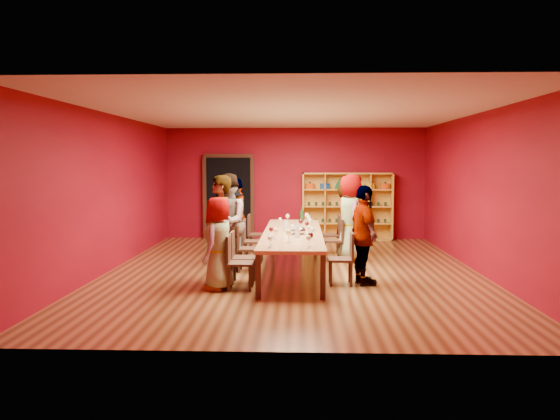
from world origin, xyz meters
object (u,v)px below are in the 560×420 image
(chair_person_left_0, at_px, (235,259))
(person_left_4, at_px, (237,216))
(chair_person_left_1, at_px, (239,254))
(chair_person_right_1, at_px, (345,256))
(person_left_3, at_px, (230,224))
(chair_person_right_4, at_px, (334,232))
(chair_person_left_4, at_px, (254,232))
(person_right_3, at_px, (351,218))
(spittoon_bowl, at_px, (298,230))
(tasting_table, at_px, (293,235))
(chair_person_left_3, at_px, (249,238))
(chair_person_right_3, at_px, (337,237))
(person_left_0, at_px, (219,243))
(person_left_2, at_px, (227,223))
(person_right_1, at_px, (364,235))
(shelving_unit, at_px, (347,203))
(chair_person_left_2, at_px, (245,245))
(person_right_4, at_px, (345,220))
(person_left_1, at_px, (219,229))
(wine_bottle, at_px, (302,215))

(chair_person_left_0, bearing_deg, person_left_4, 96.32)
(chair_person_left_1, bearing_deg, chair_person_right_1, -2.06)
(person_left_3, bearing_deg, chair_person_right_4, 134.74)
(chair_person_left_4, bearing_deg, person_right_3, -22.98)
(person_left_3, distance_m, spittoon_bowl, 1.87)
(tasting_table, xyz_separation_m, spittoon_bowl, (0.11, -0.30, 0.12))
(chair_person_left_3, xyz_separation_m, spittoon_bowl, (1.02, -1.20, 0.32))
(chair_person_right_1, relative_size, chair_person_right_3, 1.00)
(person_left_0, bearing_deg, tasting_table, 158.25)
(chair_person_left_1, bearing_deg, person_left_2, 108.31)
(tasting_table, xyz_separation_m, person_right_1, (1.22, -1.14, 0.15))
(chair_person_left_4, bearing_deg, chair_person_right_4, -0.67)
(shelving_unit, bearing_deg, chair_person_right_1, -95.09)
(person_right_3, bearing_deg, chair_person_left_0, 132.95)
(chair_person_left_2, bearing_deg, person_left_3, 113.27)
(shelving_unit, bearing_deg, person_left_4, -139.38)
(tasting_table, distance_m, person_right_4, 2.29)
(tasting_table, bearing_deg, spittoon_bowl, -70.37)
(chair_person_right_1, height_order, person_right_1, person_right_1)
(chair_person_left_4, relative_size, person_right_1, 0.53)
(person_left_2, distance_m, spittoon_bowl, 1.38)
(chair_person_right_1, bearing_deg, chair_person_right_4, 90.00)
(person_left_1, bearing_deg, person_left_3, 178.77)
(person_left_4, bearing_deg, chair_person_right_1, 18.51)
(tasting_table, distance_m, chair_person_right_1, 1.47)
(chair_person_left_0, height_order, person_right_3, person_right_3)
(shelving_unit, xyz_separation_m, chair_person_right_3, (-0.49, -3.21, -0.49))
(chair_person_right_3, xyz_separation_m, person_right_4, (0.25, 0.88, 0.28))
(person_right_1, height_order, chair_person_right_4, person_right_1)
(tasting_table, bearing_deg, chair_person_left_4, 114.47)
(person_left_2, relative_size, spittoon_bowl, 6.50)
(person_left_2, height_order, chair_person_right_1, person_left_2)
(chair_person_right_1, bearing_deg, person_right_1, 0.00)
(chair_person_left_0, bearing_deg, chair_person_left_4, 90.00)
(chair_person_right_4, distance_m, person_right_4, 0.38)
(chair_person_left_3, distance_m, person_right_4, 2.35)
(chair_person_left_2, relative_size, spittoon_bowl, 3.10)
(shelving_unit, distance_m, chair_person_right_4, 2.44)
(shelving_unit, bearing_deg, chair_person_left_4, -134.87)
(person_left_0, height_order, wine_bottle, person_left_0)
(person_left_4, bearing_deg, person_left_3, -17.61)
(person_left_3, bearing_deg, person_left_1, 21.21)
(chair_person_left_0, xyz_separation_m, chair_person_left_1, (0.00, 0.49, 0.00))
(person_left_2, bearing_deg, person_left_0, -3.80)
(spittoon_bowl, bearing_deg, person_left_1, -150.22)
(person_right_1, bearing_deg, shelving_unit, -16.05)
(tasting_table, xyz_separation_m, person_left_1, (-1.24, -1.07, 0.23))
(shelving_unit, distance_m, person_left_1, 6.00)
(chair_person_left_1, height_order, spittoon_bowl, spittoon_bowl)
(person_right_3, distance_m, spittoon_bowl, 1.79)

